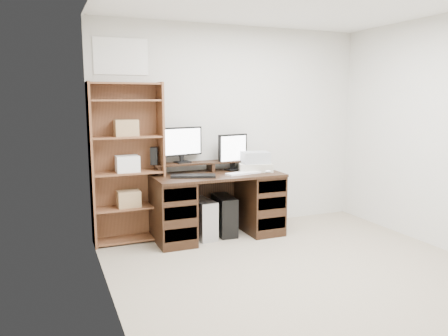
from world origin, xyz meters
TOP-DOWN VIEW (x-y plane):
  - room at (-0.00, 0.00)m, footprint 3.54×4.04m
  - desk at (-0.35, 1.64)m, footprint 1.50×0.70m
  - riser_shelf at (-0.35, 1.85)m, footprint 1.40×0.22m
  - monitor_wide at (-0.70, 1.88)m, footprint 0.52×0.17m
  - monitor_small at (-0.07, 1.82)m, footprint 0.40×0.18m
  - speaker at (-1.04, 1.84)m, footprint 0.11×0.11m
  - keyboard_black at (-0.68, 1.54)m, footprint 0.52×0.32m
  - keyboard_white at (-0.07, 1.51)m, footprint 0.45×0.21m
  - mouse at (0.24, 1.48)m, footprint 0.10×0.07m
  - printer at (0.15, 1.64)m, footprint 0.46×0.40m
  - basket at (0.15, 1.64)m, footprint 0.35×0.27m
  - tower_silver at (-0.53, 1.65)m, footprint 0.24×0.47m
  - tower_black at (-0.24, 1.68)m, footprint 0.23×0.48m
  - bookshelf at (-1.35, 1.86)m, footprint 0.80×0.30m

SIDE VIEW (x-z plane):
  - tower_silver at x=-0.53m, z-range 0.00..0.45m
  - tower_black at x=-0.24m, z-range 0.00..0.47m
  - desk at x=-0.35m, z-range 0.01..0.76m
  - keyboard_white at x=-0.07m, z-range 0.75..0.77m
  - keyboard_black at x=-0.68m, z-range 0.75..0.78m
  - mouse at x=0.24m, z-range 0.75..0.79m
  - printer at x=0.15m, z-range 0.75..0.85m
  - riser_shelf at x=-0.35m, z-range 0.78..0.90m
  - basket at x=0.15m, z-range 0.85..0.99m
  - bookshelf at x=-1.35m, z-range 0.02..1.82m
  - speaker at x=-1.04m, z-range 0.87..1.07m
  - monitor_small at x=-0.07m, z-range 0.77..1.21m
  - monitor_wide at x=-0.70m, z-range 0.89..1.31m
  - room at x=0.00m, z-range -0.02..2.52m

